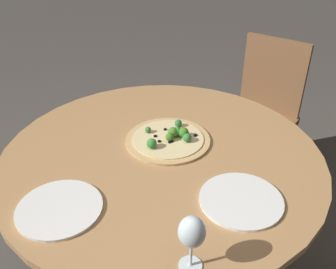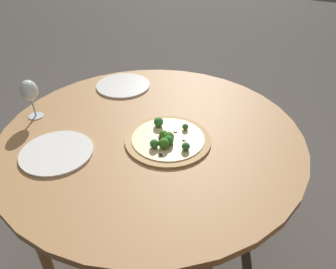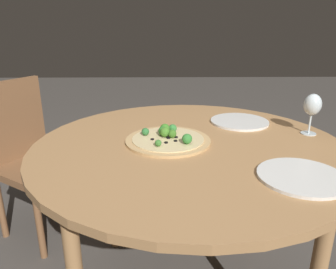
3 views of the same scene
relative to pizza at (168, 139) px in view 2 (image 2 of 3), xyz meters
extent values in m
plane|color=#4C4742|center=(-0.02, -0.08, -0.77)|extent=(12.00, 12.00, 0.00)
cylinder|color=#A87A4C|center=(-0.02, -0.08, -0.03)|extent=(1.20, 1.20, 0.03)
cylinder|color=#A87A4C|center=(-0.40, -0.46, -0.40)|extent=(0.05, 0.05, 0.73)
cylinder|color=#A87A4C|center=(0.35, -0.46, -0.40)|extent=(0.05, 0.05, 0.73)
cylinder|color=#A87A4C|center=(-0.40, 0.29, -0.40)|extent=(0.05, 0.05, 0.73)
cylinder|color=tan|center=(0.00, 0.00, -0.01)|extent=(0.33, 0.33, 0.01)
cylinder|color=beige|center=(0.00, 0.00, 0.00)|extent=(0.28, 0.28, 0.00)
sphere|color=#3C7B25|center=(0.06, 0.01, 0.02)|extent=(0.04, 0.04, 0.04)
sphere|color=#437B27|center=(0.01, 0.01, 0.02)|extent=(0.04, 0.04, 0.04)
sphere|color=#3C7022|center=(0.00, -0.02, 0.02)|extent=(0.03, 0.03, 0.03)
sphere|color=#2F6E34|center=(0.03, 0.09, 0.02)|extent=(0.03, 0.03, 0.03)
sphere|color=#3B752F|center=(-0.09, 0.04, 0.01)|extent=(0.02, 0.02, 0.02)
sphere|color=#2F7E2C|center=(0.03, 0.02, 0.02)|extent=(0.04, 0.04, 0.04)
sphere|color=#347F33|center=(-0.06, -0.07, 0.02)|extent=(0.04, 0.04, 0.04)
sphere|color=#357C37|center=(0.07, -0.02, 0.02)|extent=(0.03, 0.03, 0.03)
cylinder|color=black|center=(0.01, 0.00, 0.00)|extent=(0.01, 0.01, 0.00)
cylinder|color=black|center=(-0.02, 0.06, 0.00)|extent=(0.01, 0.01, 0.00)
cylinder|color=black|center=(-0.05, 0.01, 0.00)|extent=(0.01, 0.01, 0.00)
cylinder|color=black|center=(-0.04, -0.03, 0.00)|extent=(0.01, 0.01, 0.00)
cylinder|color=black|center=(0.00, -0.03, 0.00)|extent=(0.01, 0.01, 0.00)
cylinder|color=black|center=(0.10, 0.02, 0.00)|extent=(0.01, 0.01, 0.00)
cylinder|color=black|center=(0.01, -0.03, 0.00)|extent=(0.01, 0.01, 0.00)
cylinder|color=black|center=(0.00, 0.00, 0.00)|extent=(0.01, 0.01, 0.00)
cylinder|color=silver|center=(0.08, -0.59, -0.01)|extent=(0.06, 0.06, 0.00)
cylinder|color=silver|center=(0.08, -0.59, 0.03)|extent=(0.01, 0.01, 0.08)
ellipsoid|color=silver|center=(0.08, -0.59, 0.11)|extent=(0.07, 0.07, 0.09)
cylinder|color=silver|center=(0.24, -0.33, -0.01)|extent=(0.26, 0.26, 0.01)
cylinder|color=silver|center=(-0.32, -0.40, -0.01)|extent=(0.26, 0.26, 0.01)
camera|label=1|loc=(0.05, -1.23, 0.80)|focal=40.00mm
camera|label=2|loc=(0.91, 0.43, 0.74)|focal=35.00mm
camera|label=3|loc=(-1.20, 0.02, 0.44)|focal=35.00mm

